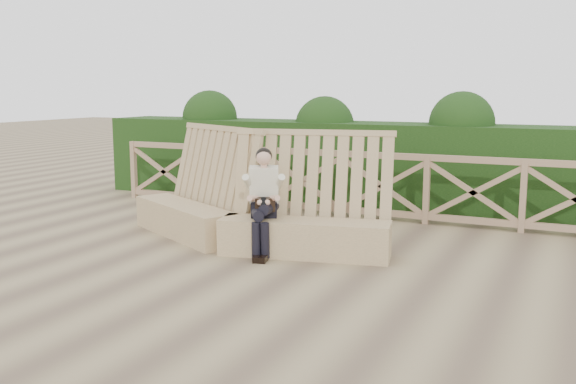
% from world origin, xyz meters
% --- Properties ---
extents(ground, '(60.00, 60.00, 0.00)m').
position_xyz_m(ground, '(0.00, 0.00, 0.00)').
color(ground, brown).
rests_on(ground, ground).
extents(bench, '(4.20, 1.70, 1.60)m').
position_xyz_m(bench, '(-1.21, 1.12, 0.40)').
color(bench, '#917852').
rests_on(bench, ground).
extents(woman, '(0.56, 0.84, 1.36)m').
position_xyz_m(woman, '(-0.75, 0.80, 0.74)').
color(woman, black).
rests_on(woman, ground).
extents(guardrail, '(10.10, 0.09, 1.10)m').
position_xyz_m(guardrail, '(0.00, 3.50, 0.55)').
color(guardrail, '#88684F').
rests_on(guardrail, ground).
extents(hedge, '(12.00, 1.20, 1.50)m').
position_xyz_m(hedge, '(0.00, 4.70, 0.75)').
color(hedge, black).
rests_on(hedge, ground).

